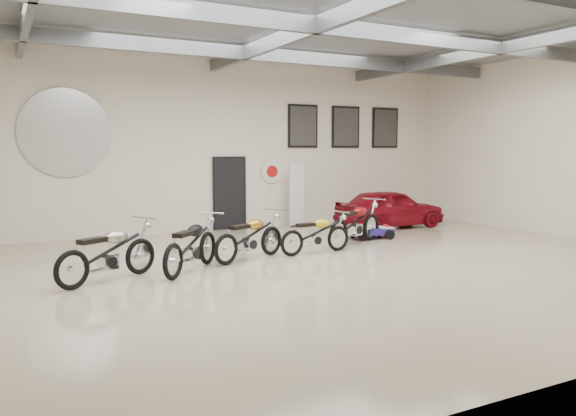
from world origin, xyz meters
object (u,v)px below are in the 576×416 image
motorcycle_silver (108,251)px  go_kart (375,229)px  motorcycle_yellow (316,233)px  vintage_car (390,208)px  motorcycle_black (191,244)px  banner_stand (297,196)px  motorcycle_gold (250,236)px  motorcycle_red (355,222)px

motorcycle_silver → go_kart: 7.42m
motorcycle_yellow → go_kart: bearing=19.8°
motorcycle_yellow → vintage_car: vintage_car is taller
motorcycle_silver → motorcycle_black: (1.59, 0.11, -0.00)m
banner_stand → vintage_car: size_ratio=0.55×
motorcycle_gold → go_kart: motorcycle_gold is taller
vintage_car → go_kart: bearing=131.4°
banner_stand → go_kart: bearing=-79.5°
motorcycle_red → vintage_car: (2.62, 1.99, 0.03)m
go_kart → banner_stand: bearing=110.8°
motorcycle_yellow → motorcycle_gold: bearing=174.8°
motorcycle_red → go_kart: bearing=3.3°
motorcycle_red → motorcycle_silver: bearing=168.9°
motorcycle_gold → vintage_car: bearing=1.3°
motorcycle_black → motorcycle_gold: motorcycle_black is taller
motorcycle_black → go_kart: (5.61, 1.67, -0.29)m
motorcycle_gold → banner_stand: bearing=27.5°
motorcycle_gold → motorcycle_yellow: motorcycle_gold is taller
motorcycle_red → vintage_car: vintage_car is taller
motorcycle_silver → motorcycle_yellow: size_ratio=1.16×
motorcycle_black → motorcycle_red: 4.81m
motorcycle_silver → motorcycle_red: size_ratio=0.99×
motorcycle_yellow → go_kart: (2.50, 1.14, -0.21)m
motorcycle_black → motorcycle_gold: (1.48, 0.55, -0.02)m
motorcycle_black → motorcycle_yellow: (3.11, 0.53, -0.07)m
motorcycle_red → motorcycle_black: bearing=171.5°
motorcycle_silver → motorcycle_gold: size_ratio=1.05×
motorcycle_silver → motorcycle_yellow: 4.74m
motorcycle_yellow → go_kart: 2.76m
motorcycle_red → go_kart: 1.11m
motorcycle_yellow → go_kart: motorcycle_yellow is taller
motorcycle_silver → motorcycle_black: bearing=-24.4°
motorcycle_gold → motorcycle_yellow: bearing=-23.7°
banner_stand → go_kart: banner_stand is taller
vintage_car → motorcycle_yellow: bearing=121.5°
motorcycle_yellow → motorcycle_red: bearing=18.6°
banner_stand → motorcycle_red: (-0.21, -3.49, -0.39)m
motorcycle_gold → go_kart: bearing=-8.0°
banner_stand → motorcycle_yellow: 4.54m
motorcycle_red → motorcycle_gold: bearing=168.6°
motorcycle_silver → motorcycle_gold: (3.06, 0.66, -0.03)m
motorcycle_silver → vintage_car: (8.86, 3.30, 0.04)m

